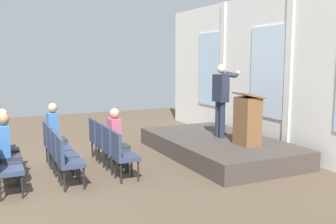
# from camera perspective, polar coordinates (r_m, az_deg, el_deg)

# --- Properties ---
(rear_partition) EXTENTS (10.27, 0.14, 3.91)m
(rear_partition) POSITION_cam_1_polar(r_m,az_deg,el_deg) (9.89, 14.82, 5.71)
(rear_partition) COLOR silver
(rear_partition) RESTS_ON ground
(stage_platform) EXTENTS (4.10, 2.33, 0.42)m
(stage_platform) POSITION_cam_1_polar(r_m,az_deg,el_deg) (9.29, 7.37, -5.13)
(stage_platform) COLOR #3F3833
(stage_platform) RESTS_ON ground
(speaker) EXTENTS (0.50, 0.69, 1.75)m
(speaker) POSITION_cam_1_polar(r_m,az_deg,el_deg) (9.23, 7.89, 2.49)
(speaker) COLOR #232838
(speaker) RESTS_ON stage_platform
(mic_stand) EXTENTS (0.28, 0.28, 1.55)m
(mic_stand) POSITION_cam_1_polar(r_m,az_deg,el_deg) (9.75, 8.00, -1.25)
(mic_stand) COLOR black
(mic_stand) RESTS_ON stage_platform
(lectern) EXTENTS (0.60, 0.48, 1.16)m
(lectern) POSITION_cam_1_polar(r_m,az_deg,el_deg) (8.54, 11.74, -1.18)
(lectern) COLOR brown
(lectern) RESTS_ON stage_platform
(chair_r0_c0) EXTENTS (0.46, 0.44, 0.94)m
(chair_r0_c0) POSITION_cam_1_polar(r_m,az_deg,el_deg) (8.94, -10.40, -3.55)
(chair_r0_c0) COLOR black
(chair_r0_c0) RESTS_ON ground
(chair_r0_c1) EXTENTS (0.46, 0.44, 0.94)m
(chair_r0_c1) POSITION_cam_1_polar(r_m,az_deg,el_deg) (8.39, -9.36, -4.29)
(chair_r0_c1) COLOR black
(chair_r0_c1) RESTS_ON ground
(chair_r0_c2) EXTENTS (0.46, 0.44, 0.94)m
(chair_r0_c2) POSITION_cam_1_polar(r_m,az_deg,el_deg) (7.84, -8.18, -5.13)
(chair_r0_c2) COLOR black
(chair_r0_c2) RESTS_ON ground
(audience_r0_c2) EXTENTS (0.36, 0.39, 1.32)m
(audience_r0_c2) POSITION_cam_1_polar(r_m,az_deg,el_deg) (7.82, -7.63, -3.67)
(audience_r0_c2) COLOR #2D2D33
(audience_r0_c2) RESTS_ON ground
(chair_r0_c3) EXTENTS (0.46, 0.44, 0.94)m
(chair_r0_c3) POSITION_cam_1_polar(r_m,az_deg,el_deg) (7.30, -6.81, -6.10)
(chair_r0_c3) COLOR black
(chair_r0_c3) RESTS_ON ground
(chair_r1_c0) EXTENTS (0.46, 0.44, 0.94)m
(chair_r1_c0) POSITION_cam_1_polar(r_m,az_deg,el_deg) (8.75, -16.90, -4.03)
(chair_r1_c0) COLOR black
(chair_r1_c0) RESTS_ON ground
(audience_r1_c0) EXTENTS (0.36, 0.39, 1.35)m
(audience_r1_c0) POSITION_cam_1_polar(r_m,az_deg,el_deg) (8.72, -16.44, -2.63)
(audience_r1_c0) COLOR #2D2D33
(audience_r1_c0) RESTS_ON ground
(chair_r1_c1) EXTENTS (0.46, 0.44, 0.94)m
(chair_r1_c1) POSITION_cam_1_polar(r_m,az_deg,el_deg) (8.18, -16.29, -4.83)
(chair_r1_c1) COLOR black
(chair_r1_c1) RESTS_ON ground
(chair_r1_c2) EXTENTS (0.46, 0.44, 0.94)m
(chair_r1_c2) POSITION_cam_1_polar(r_m,az_deg,el_deg) (7.61, -15.59, -5.75)
(chair_r1_c2) COLOR black
(chair_r1_c2) RESTS_ON ground
(chair_r1_c3) EXTENTS (0.46, 0.44, 0.94)m
(chair_r1_c3) POSITION_cam_1_polar(r_m,az_deg,el_deg) (7.05, -14.77, -6.81)
(chair_r1_c3) COLOR black
(chair_r1_c3) RESTS_ON ground
(chair_r2_c0) EXTENTS (0.46, 0.44, 0.94)m
(chair_r2_c0) POSITION_cam_1_polar(r_m,az_deg,el_deg) (8.66, -23.63, -4.47)
(chair_r2_c0) COLOR black
(chair_r2_c0) RESTS_ON ground
(chair_r2_c1) EXTENTS (0.46, 0.44, 0.94)m
(chair_r2_c1) POSITION_cam_1_polar(r_m,az_deg,el_deg) (8.09, -23.49, -5.31)
(chair_r2_c1) COLOR black
(chair_r2_c1) RESTS_ON ground
(audience_r2_c1) EXTENTS (0.36, 0.39, 1.35)m
(audience_r2_c1) POSITION_cam_1_polar(r_m,az_deg,el_deg) (8.05, -23.01, -3.80)
(audience_r2_c1) COLOR #2D2D33
(audience_r2_c1) RESTS_ON ground
(chair_r2_c2) EXTENTS (0.46, 0.44, 0.94)m
(chair_r2_c2) POSITION_cam_1_polar(r_m,az_deg,el_deg) (7.52, -23.34, -6.28)
(chair_r2_c2) COLOR black
(chair_r2_c2) RESTS_ON ground
(audience_r2_c2) EXTENTS (0.36, 0.39, 1.33)m
(audience_r2_c2) POSITION_cam_1_polar(r_m,az_deg,el_deg) (7.48, -22.80, -4.72)
(audience_r2_c2) COLOR #2D2D33
(audience_r2_c2) RESTS_ON ground
(chair_r2_c3) EXTENTS (0.46, 0.44, 0.94)m
(chair_r2_c3) POSITION_cam_1_polar(r_m,az_deg,el_deg) (6.95, -23.15, -7.41)
(chair_r2_c3) COLOR black
(chair_r2_c3) RESTS_ON ground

